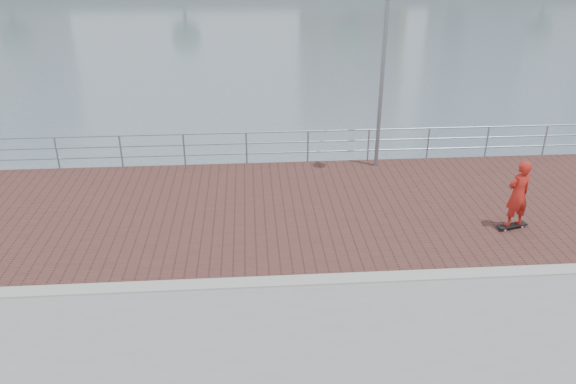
{
  "coord_description": "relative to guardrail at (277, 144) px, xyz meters",
  "views": [
    {
      "loc": [
        -0.9,
        -10.49,
        7.32
      ],
      "look_at": [
        0.0,
        2.0,
        1.3
      ],
      "focal_mm": 35.0,
      "sensor_mm": 36.0,
      "label": 1
    }
  ],
  "objects": [
    {
      "name": "water",
      "position": [
        -0.0,
        -7.0,
        -2.69
      ],
      "size": [
        400.0,
        400.0,
        0.0
      ],
      "primitive_type": "plane",
      "color": "slate",
      "rests_on": "ground"
    },
    {
      "name": "street_lamp",
      "position": [
        3.26,
        -0.96,
        3.82
      ],
      "size": [
        0.46,
        1.35,
        6.35
      ],
      "color": "gray",
      "rests_on": "brick_lane"
    },
    {
      "name": "skateboarder",
      "position": [
        5.95,
        -4.97,
        0.33
      ],
      "size": [
        0.76,
        0.6,
        1.84
      ],
      "primitive_type": "imported",
      "rotation": [
        0.0,
        0.0,
        3.4
      ],
      "color": "red",
      "rests_on": "skateboard"
    },
    {
      "name": "brick_lane",
      "position": [
        -0.0,
        -3.4,
        -0.68
      ],
      "size": [
        40.0,
        6.8,
        0.02
      ],
      "primitive_type": "cube",
      "color": "brown",
      "rests_on": "seawall"
    },
    {
      "name": "guardrail",
      "position": [
        0.0,
        0.0,
        0.0
      ],
      "size": [
        39.06,
        0.06,
        1.13
      ],
      "color": "#8C9EA8",
      "rests_on": "brick_lane"
    },
    {
      "name": "skateboard",
      "position": [
        5.95,
        -4.97,
        -0.6
      ],
      "size": [
        0.87,
        0.43,
        0.1
      ],
      "rotation": [
        0.0,
        0.0,
        0.26
      ],
      "color": "black",
      "rests_on": "brick_lane"
    },
    {
      "name": "curb",
      "position": [
        -0.0,
        -7.0,
        -0.66
      ],
      "size": [
        40.0,
        0.4,
        0.06
      ],
      "primitive_type": "cube",
      "color": "#B7B5AD",
      "rests_on": "seawall"
    }
  ]
}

